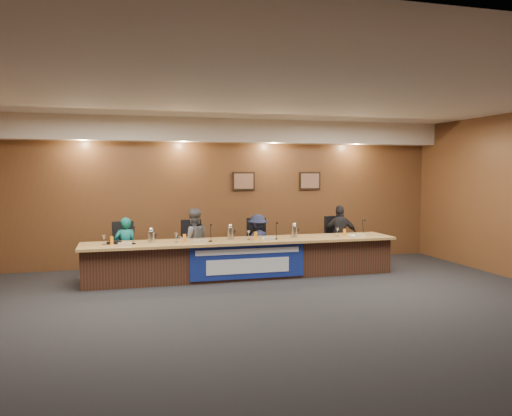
% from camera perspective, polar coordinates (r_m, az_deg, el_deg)
% --- Properties ---
extents(floor, '(10.00, 10.00, 0.00)m').
position_cam_1_polar(floor, '(7.64, 2.87, -11.56)').
color(floor, black).
rests_on(floor, ground).
extents(ceiling, '(10.00, 8.00, 0.04)m').
position_cam_1_polar(ceiling, '(7.44, 2.97, 12.90)').
color(ceiling, silver).
rests_on(ceiling, wall_back).
extents(wall_back, '(10.00, 0.04, 3.20)m').
position_cam_1_polar(wall_back, '(11.23, -3.45, 1.80)').
color(wall_back, brown).
rests_on(wall_back, floor).
extents(soffit, '(10.00, 0.50, 0.50)m').
position_cam_1_polar(soffit, '(11.01, -3.21, 8.78)').
color(soffit, beige).
rests_on(soffit, wall_back).
extents(dais_body, '(6.00, 0.80, 0.70)m').
position_cam_1_polar(dais_body, '(9.82, -1.50, -5.90)').
color(dais_body, '#402418').
rests_on(dais_body, floor).
extents(dais_top, '(6.10, 0.95, 0.05)m').
position_cam_1_polar(dais_top, '(9.71, -1.43, -3.77)').
color(dais_top, '#A57E47').
rests_on(dais_top, dais_body).
extents(banner, '(2.20, 0.02, 0.65)m').
position_cam_1_polar(banner, '(9.41, -0.90, -6.15)').
color(banner, navy).
rests_on(banner, dais_body).
extents(banner_text_upper, '(2.00, 0.01, 0.10)m').
position_cam_1_polar(banner_text_upper, '(9.37, -0.88, -4.97)').
color(banner_text_upper, silver).
rests_on(banner_text_upper, banner).
extents(banner_text_lower, '(1.60, 0.01, 0.28)m').
position_cam_1_polar(banner_text_lower, '(9.42, -0.88, -6.65)').
color(banner_text_lower, silver).
rests_on(banner_text_lower, banner).
extents(wall_photo_left, '(0.52, 0.04, 0.42)m').
position_cam_1_polar(wall_photo_left, '(11.28, -1.43, 3.09)').
color(wall_photo_left, black).
rests_on(wall_photo_left, wall_back).
extents(wall_photo_right, '(0.52, 0.04, 0.42)m').
position_cam_1_polar(wall_photo_right, '(11.77, 6.16, 3.11)').
color(wall_photo_right, black).
rests_on(wall_photo_right, wall_back).
extents(panelist_a, '(0.45, 0.31, 1.18)m').
position_cam_1_polar(panelist_a, '(10.08, -14.68, -4.38)').
color(panelist_a, '#0D5E5B').
rests_on(panelist_a, floor).
extents(panelist_b, '(0.68, 0.55, 1.33)m').
position_cam_1_polar(panelist_b, '(10.17, -7.16, -3.78)').
color(panelist_b, '#525357').
rests_on(panelist_b, floor).
extents(panelist_c, '(0.83, 0.58, 1.18)m').
position_cam_1_polar(panelist_c, '(10.45, 0.22, -3.96)').
color(panelist_c, '#171E39').
rests_on(panelist_c, floor).
extents(panelist_d, '(0.84, 0.56, 1.33)m').
position_cam_1_polar(panelist_d, '(11.08, 9.60, -3.14)').
color(panelist_d, black).
rests_on(panelist_d, floor).
extents(office_chair_a, '(0.56, 0.56, 0.08)m').
position_cam_1_polar(office_chair_a, '(10.20, -14.68, -4.92)').
color(office_chair_a, black).
rests_on(office_chair_a, floor).
extents(office_chair_b, '(0.48, 0.48, 0.08)m').
position_cam_1_polar(office_chair_b, '(10.29, -7.23, -4.73)').
color(office_chair_b, black).
rests_on(office_chair_b, floor).
extents(office_chair_c, '(0.58, 0.58, 0.08)m').
position_cam_1_polar(office_chair_c, '(10.56, 0.07, -4.46)').
color(office_chair_c, black).
rests_on(office_chair_c, floor).
extents(office_chair_d, '(0.56, 0.56, 0.08)m').
position_cam_1_polar(office_chair_d, '(11.20, 9.37, -4.02)').
color(office_chair_d, black).
rests_on(office_chair_d, floor).
extents(nameplate_a, '(0.24, 0.08, 0.10)m').
position_cam_1_polar(nameplate_a, '(9.15, -14.76, -3.97)').
color(nameplate_a, white).
rests_on(nameplate_a, dais_top).
extents(microphone_a, '(0.07, 0.07, 0.02)m').
position_cam_1_polar(microphone_a, '(9.37, -13.78, -3.97)').
color(microphone_a, black).
rests_on(microphone_a, dais_top).
extents(juice_glass_a, '(0.06, 0.06, 0.15)m').
position_cam_1_polar(juice_glass_a, '(9.40, -16.17, -3.59)').
color(juice_glass_a, orange).
rests_on(juice_glass_a, dais_top).
extents(water_glass_a, '(0.08, 0.08, 0.18)m').
position_cam_1_polar(water_glass_a, '(9.41, -16.97, -3.51)').
color(water_glass_a, silver).
rests_on(water_glass_a, dais_top).
extents(nameplate_b, '(0.24, 0.08, 0.10)m').
position_cam_1_polar(nameplate_b, '(9.30, -6.32, -3.72)').
color(nameplate_b, white).
rests_on(nameplate_b, dais_top).
extents(microphone_b, '(0.07, 0.07, 0.02)m').
position_cam_1_polar(microphone_b, '(9.46, -5.24, -3.79)').
color(microphone_b, black).
rests_on(microphone_b, dais_top).
extents(juice_glass_b, '(0.06, 0.06, 0.15)m').
position_cam_1_polar(juice_glass_b, '(9.45, -8.17, -3.42)').
color(juice_glass_b, orange).
rests_on(juice_glass_b, dais_top).
extents(water_glass_b, '(0.08, 0.08, 0.18)m').
position_cam_1_polar(water_glass_b, '(9.45, -9.10, -3.35)').
color(water_glass_b, silver).
rests_on(water_glass_b, dais_top).
extents(nameplate_c, '(0.24, 0.08, 0.10)m').
position_cam_1_polar(nameplate_c, '(9.58, 1.55, -3.46)').
color(nameplate_c, white).
rests_on(nameplate_c, dais_top).
extents(microphone_c, '(0.07, 0.07, 0.02)m').
position_cam_1_polar(microphone_c, '(9.74, 2.26, -3.54)').
color(microphone_c, black).
rests_on(microphone_c, dais_top).
extents(juice_glass_c, '(0.06, 0.06, 0.15)m').
position_cam_1_polar(juice_glass_c, '(9.72, -0.04, -3.17)').
color(juice_glass_c, orange).
rests_on(juice_glass_c, dais_top).
extents(water_glass_c, '(0.08, 0.08, 0.18)m').
position_cam_1_polar(water_glass_c, '(9.68, -0.86, -3.11)').
color(water_glass_c, silver).
rests_on(water_glass_c, dais_top).
extents(nameplate_d, '(0.24, 0.08, 0.10)m').
position_cam_1_polar(nameplate_d, '(10.28, 11.83, -3.02)').
color(nameplate_d, white).
rests_on(nameplate_d, dais_top).
extents(microphone_d, '(0.07, 0.07, 0.02)m').
position_cam_1_polar(microphone_d, '(10.52, 12.02, -3.05)').
color(microphone_d, black).
rests_on(microphone_d, dais_top).
extents(juice_glass_d, '(0.06, 0.06, 0.15)m').
position_cam_1_polar(juice_glass_d, '(10.35, 10.07, -2.78)').
color(juice_glass_d, orange).
rests_on(juice_glass_d, dais_top).
extents(water_glass_d, '(0.08, 0.08, 0.18)m').
position_cam_1_polar(water_glass_d, '(10.28, 9.28, -2.73)').
color(water_glass_d, silver).
rests_on(water_glass_d, dais_top).
extents(carafe_left, '(0.13, 0.13, 0.22)m').
position_cam_1_polar(carafe_left, '(9.44, -11.90, -3.28)').
color(carafe_left, silver).
rests_on(carafe_left, dais_top).
extents(carafe_mid, '(0.13, 0.13, 0.24)m').
position_cam_1_polar(carafe_mid, '(9.69, -2.96, -2.93)').
color(carafe_mid, silver).
rests_on(carafe_mid, dais_top).
extents(carafe_right, '(0.13, 0.13, 0.23)m').
position_cam_1_polar(carafe_right, '(10.02, 4.39, -2.72)').
color(carafe_right, silver).
rests_on(carafe_right, dais_top).
extents(speakerphone, '(0.32, 0.32, 0.05)m').
position_cam_1_polar(speakerphone, '(9.51, -15.89, -3.80)').
color(speakerphone, black).
rests_on(speakerphone, dais_top).
extents(paper_stack, '(0.26, 0.33, 0.01)m').
position_cam_1_polar(paper_stack, '(10.49, 11.29, -3.10)').
color(paper_stack, white).
rests_on(paper_stack, dais_top).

